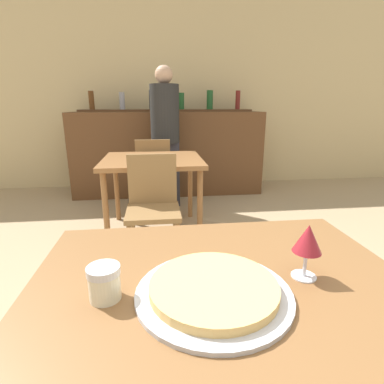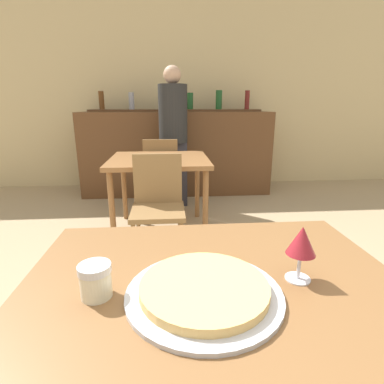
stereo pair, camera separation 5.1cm
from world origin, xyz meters
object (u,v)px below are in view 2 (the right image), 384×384
(chair_far_side_front, at_px, (158,201))
(wine_glass, at_px, (302,242))
(pizza_tray, at_px, (204,290))
(person_standing, at_px, (173,133))
(cheese_shaker, at_px, (96,280))
(chair_far_side_back, at_px, (161,169))

(chair_far_side_front, bearing_deg, wine_glass, -73.57)
(pizza_tray, bearing_deg, person_standing, 90.35)
(chair_far_side_front, height_order, pizza_tray, chair_far_side_front)
(pizza_tray, height_order, person_standing, person_standing)
(pizza_tray, xyz_separation_m, cheese_shaker, (-0.27, 0.02, 0.03))
(person_standing, distance_m, wine_glass, 2.95)
(pizza_tray, xyz_separation_m, person_standing, (-0.02, 2.99, 0.13))
(chair_far_side_front, relative_size, cheese_shaker, 9.65)
(pizza_tray, bearing_deg, cheese_shaker, 175.94)
(chair_far_side_front, bearing_deg, pizza_tray, -83.71)
(chair_far_side_back, relative_size, pizza_tray, 2.14)
(chair_far_side_front, height_order, chair_far_side_back, same)
(pizza_tray, distance_m, person_standing, 3.00)
(chair_far_side_front, xyz_separation_m, pizza_tray, (0.17, -1.55, 0.26))
(person_standing, bearing_deg, chair_far_side_back, -124.02)
(wine_glass, bearing_deg, chair_far_side_front, 106.43)
(chair_far_side_front, height_order, cheese_shaker, chair_far_side_front)
(cheese_shaker, height_order, person_standing, person_standing)
(person_standing, bearing_deg, chair_far_side_front, -96.07)
(chair_far_side_back, bearing_deg, chair_far_side_front, 90.00)
(chair_far_side_back, distance_m, wine_glass, 2.77)
(person_standing, relative_size, wine_glass, 10.43)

